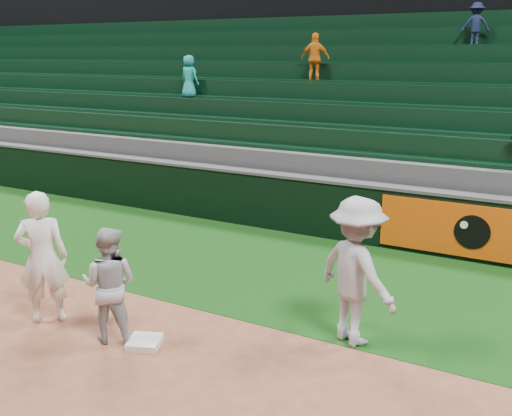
{
  "coord_description": "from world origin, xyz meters",
  "views": [
    {
      "loc": [
        4.7,
        -5.64,
        3.77
      ],
      "look_at": [
        0.36,
        2.3,
        1.3
      ],
      "focal_mm": 40.0,
      "sensor_mm": 36.0,
      "label": 1
    }
  ],
  "objects_px": {
    "baserunner": "(110,285)",
    "base_coach": "(357,272)",
    "first_baseman": "(42,258)",
    "first_base": "(145,342)"
  },
  "relations": [
    {
      "from": "baserunner",
      "to": "base_coach",
      "type": "xyz_separation_m",
      "value": [
        2.89,
        1.5,
        0.21
      ]
    },
    {
      "from": "first_base",
      "to": "first_baseman",
      "type": "height_order",
      "value": "first_baseman"
    },
    {
      "from": "first_baseman",
      "to": "first_base",
      "type": "bearing_deg",
      "value": 143.23
    },
    {
      "from": "first_baseman",
      "to": "base_coach",
      "type": "xyz_separation_m",
      "value": [
        4.11,
        1.53,
        0.04
      ]
    },
    {
      "from": "baserunner",
      "to": "first_baseman",
      "type": "bearing_deg",
      "value": -18.44
    },
    {
      "from": "first_baseman",
      "to": "base_coach",
      "type": "bearing_deg",
      "value": 160.79
    },
    {
      "from": "baserunner",
      "to": "base_coach",
      "type": "height_order",
      "value": "base_coach"
    },
    {
      "from": "first_base",
      "to": "base_coach",
      "type": "relative_size",
      "value": 0.21
    },
    {
      "from": "first_base",
      "to": "baserunner",
      "type": "distance_m",
      "value": 0.9
    },
    {
      "from": "baserunner",
      "to": "base_coach",
      "type": "bearing_deg",
      "value": -172.31
    }
  ]
}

